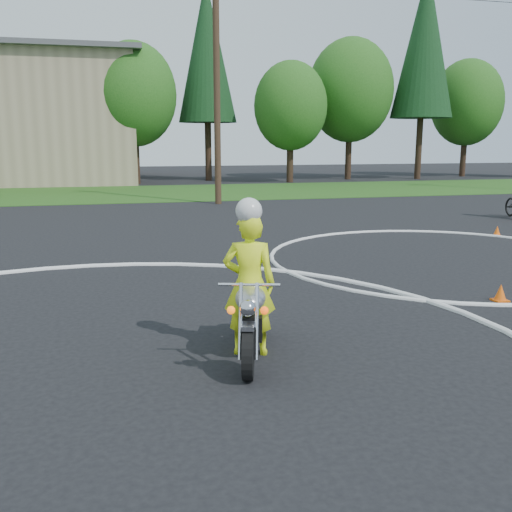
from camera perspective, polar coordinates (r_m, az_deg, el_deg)
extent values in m
cube|color=#1E4714|center=(30.86, -15.02, 6.02)|extent=(120.00, 10.00, 0.02)
torus|color=silver|center=(7.29, -17.99, -10.98)|extent=(12.12, 12.12, 0.12)
torus|color=silver|center=(14.13, 17.99, -0.18)|extent=(8.10, 8.10, 0.10)
cylinder|color=black|center=(6.66, -0.78, -9.71)|extent=(0.29, 0.64, 0.63)
cylinder|color=black|center=(8.04, -0.25, -5.96)|extent=(0.29, 0.64, 0.63)
cube|color=black|center=(7.37, -0.47, -6.76)|extent=(0.44, 0.63, 0.31)
ellipsoid|color=#ABAAAF|center=(7.05, -0.56, -4.23)|extent=(0.54, 0.74, 0.29)
cube|color=black|center=(7.56, -0.37, -3.47)|extent=(0.43, 0.68, 0.10)
cylinder|color=silver|center=(6.63, -1.57, -6.49)|extent=(0.15, 0.37, 0.84)
cylinder|color=silver|center=(6.62, 0.06, -6.51)|extent=(0.15, 0.37, 0.84)
cube|color=silver|center=(6.53, -0.80, -7.04)|extent=(0.20, 0.26, 0.05)
cylinder|color=white|center=(6.68, -0.68, -2.89)|extent=(0.71, 0.24, 0.04)
sphere|color=silver|center=(6.38, -0.84, -5.24)|extent=(0.19, 0.19, 0.19)
sphere|color=#FF640C|center=(6.42, -2.51, -5.43)|extent=(0.09, 0.09, 0.09)
sphere|color=#EF480B|center=(6.40, 0.85, -5.47)|extent=(0.09, 0.09, 0.09)
cylinder|color=silver|center=(7.79, 0.90, -6.54)|extent=(0.31, 0.82, 0.08)
imported|color=#E8FF1A|center=(7.27, -0.68, -2.86)|extent=(0.77, 0.61, 1.84)
sphere|color=silver|center=(7.04, -0.72, 4.53)|extent=(0.33, 0.33, 0.33)
cone|color=#EF5A0C|center=(10.70, 23.26, -3.39)|extent=(0.22, 0.22, 0.30)
cube|color=#EF5A0C|center=(10.73, 23.21, -4.09)|extent=(0.24, 0.24, 0.03)
cone|color=#EF5A0C|center=(17.96, 22.96, 2.31)|extent=(0.22, 0.22, 0.30)
cube|color=#EF5A0C|center=(17.98, 22.93, 1.89)|extent=(0.24, 0.24, 0.03)
cylinder|color=#382619|center=(37.78, -11.90, 9.53)|extent=(0.44, 0.44, 3.24)
ellipsoid|color=#1E5116|center=(37.87, -12.16, 15.53)|extent=(5.40, 5.40, 6.48)
cylinder|color=#382619|center=(40.25, -4.79, 10.35)|extent=(0.44, 0.44, 3.96)
cone|color=black|center=(40.68, -4.96, 19.76)|extent=(3.96, 3.96, 9.35)
cylinder|color=#382619|center=(38.48, 3.42, 9.52)|extent=(0.44, 0.44, 2.88)
ellipsoid|color=#1E5116|center=(38.52, 3.48, 14.76)|extent=(4.80, 4.80, 5.76)
cylinder|color=#382619|center=(42.07, 9.23, 10.04)|extent=(0.44, 0.44, 3.60)
ellipsoid|color=#1E5116|center=(42.20, 9.42, 16.02)|extent=(6.00, 6.00, 7.20)
cylinder|color=#382619|center=(43.38, 15.96, 10.27)|extent=(0.44, 0.44, 4.32)
cone|color=black|center=(43.89, 16.51, 19.78)|extent=(4.32, 4.32, 10.20)
cylinder|color=#382619|center=(47.71, 20.02, 9.44)|extent=(0.44, 0.44, 3.24)
ellipsoid|color=#1E5116|center=(47.78, 20.35, 14.18)|extent=(5.40, 5.40, 6.48)
cylinder|color=#382619|center=(38.84, -17.92, 9.01)|extent=(0.44, 0.44, 2.88)
ellipsoid|color=#1E5116|center=(38.89, -18.25, 14.19)|extent=(4.80, 4.80, 5.76)
cylinder|color=#473321|center=(25.22, -3.94, 16.61)|extent=(0.28, 0.28, 10.00)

